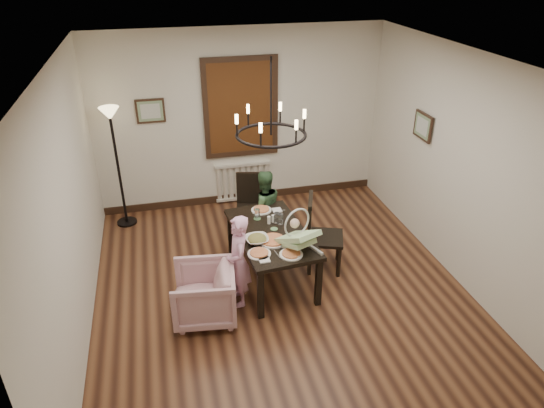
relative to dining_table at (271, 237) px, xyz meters
name	(u,v)px	position (x,y,z in m)	size (l,w,h in m)	color
room_shell	(274,175)	(0.06, 0.11, 0.79)	(4.51, 5.00, 2.81)	brown
dining_table	(271,237)	(0.00, 0.00, 0.00)	(0.96, 1.54, 0.69)	black
chair_far	(250,206)	(-0.04, 1.12, -0.15)	(0.41, 0.41, 0.92)	black
chair_right	(325,234)	(0.73, 0.06, -0.09)	(0.46, 0.46, 1.04)	black
armchair	(204,294)	(-0.91, -0.54, -0.29)	(0.69, 0.71, 0.65)	#CD9DA7
elderly_woman	(239,268)	(-0.48, -0.37, -0.13)	(0.35, 0.23, 0.96)	#EAA5C7
seated_man	(264,214)	(0.09, 0.84, -0.14)	(0.45, 0.35, 0.93)	#375A35
baby_bouncer	(298,235)	(0.21, -0.42, 0.25)	(0.38, 0.52, 0.34)	#B4D996
salad_bowl	(257,239)	(-0.22, -0.19, 0.12)	(0.32, 0.32, 0.08)	white
pizza_platter	(273,240)	(-0.04, -0.23, 0.10)	(0.33, 0.33, 0.04)	tan
drinking_glass	(281,219)	(0.16, 0.16, 0.15)	(0.07, 0.07, 0.14)	silver
window_blinds	(241,108)	(0.06, 2.20, 0.99)	(1.00, 0.03, 1.40)	#572E11
radiator	(243,181)	(0.06, 2.22, -0.26)	(0.92, 0.12, 0.62)	silver
picture_back	(150,111)	(-1.29, 2.21, 1.04)	(0.42, 0.03, 0.36)	black
picture_right	(423,126)	(2.27, 0.64, 1.04)	(0.42, 0.03, 0.36)	black
floor_lamp	(119,170)	(-1.84, 1.89, 0.29)	(0.30, 0.30, 1.80)	black
chandelier	(271,135)	(0.00, 0.00, 1.34)	(0.80, 0.80, 0.04)	black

